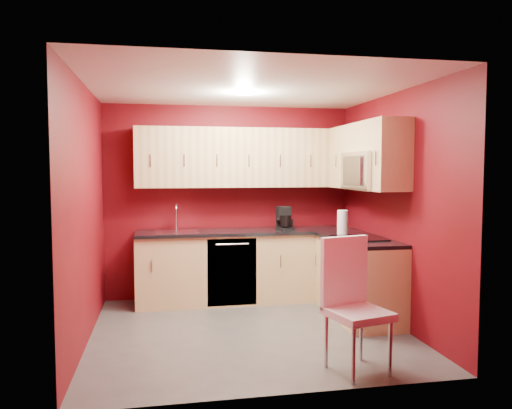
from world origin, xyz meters
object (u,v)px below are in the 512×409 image
object	(u,v)px
microwave	(370,171)
sink	(177,229)
dining_chair	(358,306)
paper_towel	(343,223)
napkin_holder	(287,224)
coffee_maker	(286,218)

from	to	relation	value
microwave	sink	world-z (taller)	microwave
dining_chair	microwave	bearing A→B (deg)	49.23
sink	paper_towel	distance (m)	2.03
sink	dining_chair	bearing A→B (deg)	-59.77
microwave	napkin_holder	size ratio (longest dim) A/B	5.79
coffee_maker	napkin_holder	xyz separation A→B (m)	(0.04, 0.09, -0.08)
coffee_maker	dining_chair	world-z (taller)	coffee_maker
paper_towel	napkin_holder	bearing A→B (deg)	124.85
sink	dining_chair	size ratio (longest dim) A/B	0.47
microwave	dining_chair	xyz separation A→B (m)	(-0.69, -1.40, -1.11)
microwave	coffee_maker	bearing A→B (deg)	128.04
coffee_maker	paper_towel	world-z (taller)	coffee_maker
sink	coffee_maker	xyz separation A→B (m)	(1.37, -0.08, 0.11)
coffee_maker	microwave	bearing A→B (deg)	-62.93
paper_towel	sink	bearing A→B (deg)	159.91
paper_towel	dining_chair	xyz separation A→B (m)	(-0.50, -1.71, -0.50)
microwave	coffee_maker	xyz separation A→B (m)	(-0.72, 0.93, -0.60)
napkin_holder	paper_towel	xyz separation A→B (m)	(0.49, -0.71, 0.08)
microwave	coffee_maker	size ratio (longest dim) A/B	2.59
microwave	dining_chair	bearing A→B (deg)	-116.37
napkin_holder	dining_chair	bearing A→B (deg)	-90.23
sink	coffee_maker	world-z (taller)	sink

